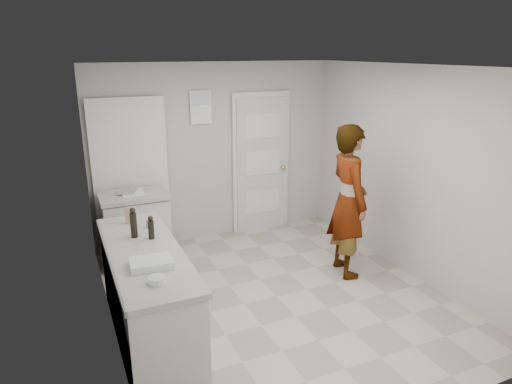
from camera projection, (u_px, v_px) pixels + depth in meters
name	position (u px, v px, depth m)	size (l,w,h in m)	color
ground	(277.00, 296.00, 5.12)	(4.00, 4.00, 0.00)	gray
room_shell	(205.00, 170.00, 6.45)	(4.00, 4.00, 4.00)	#AAA8A0
main_counter	(148.00, 299.00, 4.26)	(0.64, 1.96, 0.93)	silver
side_counter	(136.00, 230.00, 5.86)	(0.84, 0.61, 0.93)	silver
person	(348.00, 201.00, 5.43)	(0.68, 0.44, 1.85)	silver
cake_mix_box	(131.00, 215.00, 4.72)	(0.11, 0.05, 0.17)	#A98354
spice_jar	(149.00, 223.00, 4.62)	(0.06, 0.06, 0.09)	tan
oil_cruet_a	(151.00, 228.00, 4.33)	(0.06, 0.06, 0.23)	black
oil_cruet_b	(134.00, 223.00, 4.35)	(0.07, 0.07, 0.30)	black
baking_dish	(151.00, 263.00, 3.79)	(0.37, 0.27, 0.06)	silver
egg_bowl	(157.00, 280.00, 3.53)	(0.13, 0.13, 0.05)	silver
papers	(133.00, 192.00, 5.75)	(0.26, 0.34, 0.01)	white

